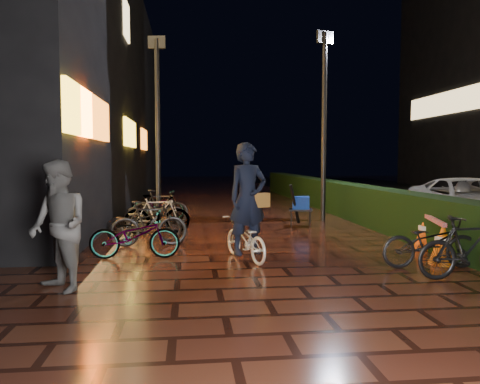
{
  "coord_description": "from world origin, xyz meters",
  "views": [
    {
      "loc": [
        -1.5,
        -7.23,
        1.72
      ],
      "look_at": [
        -0.52,
        1.65,
        1.1
      ],
      "focal_mm": 35.0,
      "sensor_mm": 36.0,
      "label": 1
    }
  ],
  "objects": [
    {
      "name": "parked_bikes_storefront",
      "position": [
        -2.35,
        3.69,
        0.43
      ],
      "size": [
        1.76,
        5.95,
        0.91
      ],
      "color": "black",
      "rests_on": "ground"
    },
    {
      "name": "cyclist",
      "position": [
        -0.53,
        0.58,
        0.75
      ],
      "size": [
        0.94,
        1.48,
        2.01
      ],
      "color": "white",
      "rests_on": "ground"
    },
    {
      "name": "parked_bikes_hedge",
      "position": [
        2.39,
        -0.61,
        0.43
      ],
      "size": [
        1.72,
        1.28,
        0.91
      ],
      "color": "black",
      "rests_on": "ground"
    },
    {
      "name": "lamp_post_hedge",
      "position": [
        2.27,
        5.56,
        2.89
      ],
      "size": [
        0.5,
        0.22,
        5.25
      ],
      "color": "black",
      "rests_on": "ground"
    },
    {
      "name": "bystander_person",
      "position": [
        -3.18,
        -1.0,
        0.86
      ],
      "size": [
        1.04,
        1.06,
        1.73
      ],
      "primitive_type": "imported",
      "rotation": [
        0.0,
        0.0,
        -0.86
      ],
      "color": "#59595B",
      "rests_on": "ground"
    },
    {
      "name": "van",
      "position": [
        5.71,
        4.06,
        0.62
      ],
      "size": [
        2.6,
        4.68,
        1.24
      ],
      "primitive_type": "imported",
      "rotation": [
        0.0,
        0.0,
        -0.13
      ],
      "color": "#A6A6AB",
      "rests_on": "ground"
    },
    {
      "name": "ground",
      "position": [
        0.0,
        0.0,
        0.0
      ],
      "size": [
        80.0,
        80.0,
        0.0
      ],
      "primitive_type": "plane",
      "color": "#381911",
      "rests_on": "ground"
    },
    {
      "name": "hedge",
      "position": [
        3.3,
        8.0,
        0.5
      ],
      "size": [
        0.7,
        20.0,
        1.0
      ],
      "primitive_type": "cube",
      "color": "black",
      "rests_on": "ground"
    },
    {
      "name": "cart_assembly",
      "position": [
        1.36,
        4.52,
        0.56
      ],
      "size": [
        0.7,
        0.6,
        1.1
      ],
      "color": "black",
      "rests_on": "ground"
    },
    {
      "name": "traffic_barrier",
      "position": [
        2.82,
        0.57,
        0.35
      ],
      "size": [
        0.82,
        1.71,
        0.69
      ],
      "color": "orange",
      "rests_on": "ground"
    },
    {
      "name": "lamp_post_sf",
      "position": [
        -2.36,
        6.4,
        2.86
      ],
      "size": [
        0.5,
        0.16,
        5.2
      ],
      "color": "black",
      "rests_on": "ground"
    }
  ]
}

